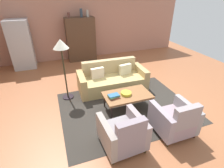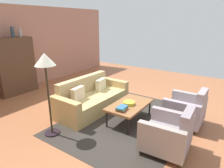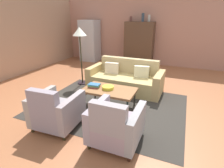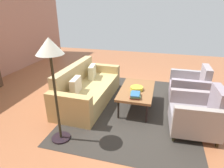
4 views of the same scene
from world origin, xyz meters
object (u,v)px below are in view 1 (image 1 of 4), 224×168
Objects in this scene: floor_lamp at (61,50)px; couch at (112,80)px; fruit_bowl at (126,93)px; armchair_left at (124,135)px; vase_tall at (69,15)px; refrigerator at (21,45)px; coffee_table at (127,96)px; book_stack at (114,96)px; cabinet at (81,39)px; vase_round at (81,13)px; vase_small at (87,13)px; armchair_right at (175,121)px.

couch is at bearing 4.21° from floor_lamp.
couch reaches higher than fruit_bowl.
vase_tall reaches higher than armchair_left.
armchair_left is 0.48× the size of refrigerator.
armchair_left is (-0.60, -1.17, -0.06)m from coffee_table.
floor_lamp is (-1.02, 1.10, 0.96)m from book_stack.
vase_tall is (-0.74, 4.05, 1.42)m from fruit_bowl.
coffee_table is 0.70× the size of floor_lamp.
cabinet is 1.07m from vase_round.
vase_small is 0.15× the size of floor_lamp.
floor_lamp reaches higher than fruit_bowl.
couch is 2.41× the size of armchair_left.
couch is at bearing 72.55° from armchair_left.
fruit_bowl is at bearing -85.19° from cabinet.
book_stack is at bearing -47.21° from floor_lamp.
vase_round is at bearing 69.16° from floor_lamp.
fruit_bowl is at bearing 118.40° from armchair_right.
armchair_left is at bearing -100.69° from book_stack.
armchair_right reaches higher than coffee_table.
couch is 2.43m from armchair_left.
armchair_right is (0.60, -2.35, 0.06)m from couch.
couch is 6.60× the size of vase_round.
vase_round is 0.25m from vase_small.
couch is 1.23× the size of floor_lamp.
armchair_right is (0.60, -1.17, -0.06)m from coffee_table.
vase_tall reaches higher than floor_lamp.
armchair_left is 2.63m from floor_lamp.
refrigerator is at bearing -177.86° from vase_small.
coffee_table is at bearing 59.75° from armchair_left.
armchair_left is 1.00× the size of armchair_right.
refrigerator reaches higher than armchair_left.
book_stack is 4.09m from cabinet.
armchair_left is at bearing 77.25° from couch.
vase_round is at bearing -2.71° from cabinet.
coffee_table is at bearing 0.00° from fruit_bowl.
armchair_left is at bearing 179.84° from armchair_right.
couch is at bearing 89.89° from coffee_table.
vase_small is (-0.03, 2.86, 1.64)m from couch.
vase_small is at bearing 85.01° from book_stack.
vase_small is at bearing 80.58° from armchair_left.
book_stack is 4.33m from vase_small.
couch is 1.18× the size of cabinet.
refrigerator is at bearing 109.22° from armchair_left.
vase_tall is (-0.39, 4.07, 1.42)m from book_stack.
fruit_bowl is 4.32m from vase_round.
vase_small is (-0.03, 4.05, 1.52)m from coffee_table.
fruit_bowl is (-0.03, -0.00, 0.07)m from coffee_table.
floor_lamp is (-1.13, -2.96, -0.52)m from vase_round.
cabinet reaches higher than armchair_right.
fruit_bowl is at bearing 3.61° from book_stack.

